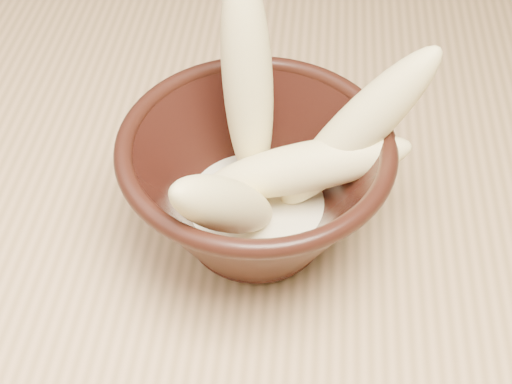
% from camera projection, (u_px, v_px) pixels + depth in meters
% --- Properties ---
extents(table, '(1.20, 0.80, 0.75)m').
position_uv_depth(table, '(498.00, 228.00, 0.72)').
color(table, tan).
rests_on(table, ground).
extents(bowl, '(0.21, 0.21, 0.12)m').
position_uv_depth(bowl, '(256.00, 184.00, 0.57)').
color(bowl, black).
rests_on(bowl, table).
extents(milk_puddle, '(0.12, 0.12, 0.02)m').
position_uv_depth(milk_puddle, '(256.00, 207.00, 0.59)').
color(milk_puddle, beige).
rests_on(milk_puddle, bowl).
extents(banana_upright, '(0.06, 0.09, 0.19)m').
position_uv_depth(banana_upright, '(248.00, 80.00, 0.55)').
color(banana_upright, '#F7E292').
rests_on(banana_upright, bowl).
extents(banana_right, '(0.15, 0.08, 0.16)m').
position_uv_depth(banana_right, '(356.00, 131.00, 0.54)').
color(banana_right, '#F7E292').
rests_on(banana_right, bowl).
extents(banana_across, '(0.17, 0.06, 0.08)m').
position_uv_depth(banana_across, '(305.00, 167.00, 0.55)').
color(banana_across, '#F7E292').
rests_on(banana_across, bowl).
extents(banana_front, '(0.10, 0.12, 0.13)m').
position_uv_depth(banana_front, '(226.00, 205.00, 0.51)').
color(banana_front, '#F7E292').
rests_on(banana_front, bowl).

